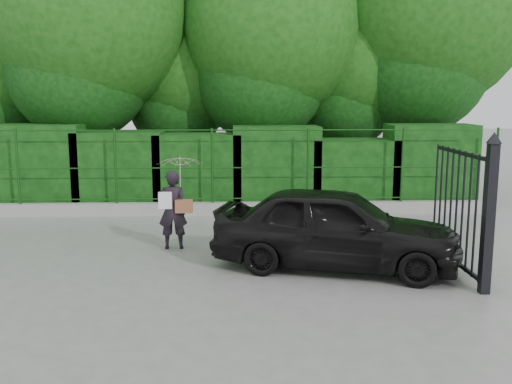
{
  "coord_description": "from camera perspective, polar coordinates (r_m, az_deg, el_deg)",
  "views": [
    {
      "loc": [
        0.99,
        -9.08,
        2.87
      ],
      "look_at": [
        1.34,
        1.3,
        1.1
      ],
      "focal_mm": 40.0,
      "sensor_mm": 36.0,
      "label": 1
    }
  ],
  "objects": [
    {
      "name": "hedge",
      "position": [
        14.73,
        -5.94,
        2.33
      ],
      "size": [
        14.2,
        1.2,
        2.14
      ],
      "color": "black",
      "rests_on": "ground"
    },
    {
      "name": "car",
      "position": [
        9.6,
        7.96,
        -3.54
      ],
      "size": [
        4.35,
        2.68,
        1.38
      ],
      "primitive_type": "imported",
      "rotation": [
        0.0,
        0.0,
        1.29
      ],
      "color": "black",
      "rests_on": "ground"
    },
    {
      "name": "trees",
      "position": [
        16.91,
        -1.47,
        15.6
      ],
      "size": [
        17.1,
        6.15,
        8.08
      ],
      "color": "black",
      "rests_on": "ground"
    },
    {
      "name": "woman",
      "position": [
        10.75,
        -7.82,
        0.42
      ],
      "size": [
        0.87,
        0.89,
        1.76
      ],
      "color": "black",
      "rests_on": "ground"
    },
    {
      "name": "fence",
      "position": [
        13.7,
        -5.14,
        2.63
      ],
      "size": [
        14.13,
        0.06,
        1.8
      ],
      "color": "#114110",
      "rests_on": "kerb"
    },
    {
      "name": "gate",
      "position": [
        9.25,
        21.08,
        -1.45
      ],
      "size": [
        0.22,
        2.33,
        2.36
      ],
      "color": "black",
      "rests_on": "ground"
    },
    {
      "name": "ground",
      "position": [
        9.57,
        -7.85,
        -7.87
      ],
      "size": [
        80.0,
        80.0,
        0.0
      ],
      "primitive_type": "plane",
      "color": "gray"
    },
    {
      "name": "kerb",
      "position": [
        13.88,
        -5.99,
        -1.68
      ],
      "size": [
        14.0,
        0.25,
        0.3
      ],
      "primitive_type": "cube",
      "color": "#9E9E99",
      "rests_on": "ground"
    }
  ]
}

